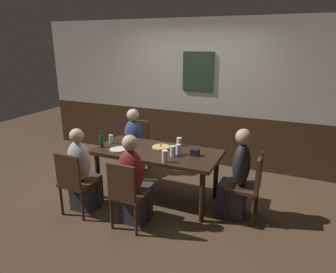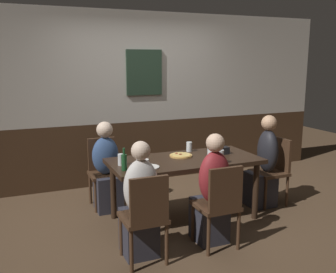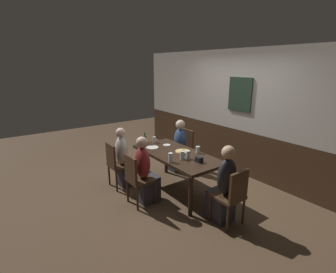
{
  "view_description": "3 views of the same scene",
  "coord_description": "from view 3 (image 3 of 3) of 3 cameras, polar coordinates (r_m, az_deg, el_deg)",
  "views": [
    {
      "loc": [
        1.76,
        -3.6,
        2.21
      ],
      "look_at": [
        0.18,
        -0.01,
        0.97
      ],
      "focal_mm": 32.45,
      "sensor_mm": 36.0,
      "label": 1
    },
    {
      "loc": [
        -1.85,
        -3.94,
        1.88
      ],
      "look_at": [
        -0.2,
        0.03,
        1.02
      ],
      "focal_mm": 40.85,
      "sensor_mm": 36.0,
      "label": 2
    },
    {
      "loc": [
        3.38,
        -2.64,
        2.28
      ],
      "look_at": [
        -0.13,
        -0.1,
        1.04
      ],
      "focal_mm": 26.92,
      "sensor_mm": 36.0,
      "label": 3
    }
  ],
  "objects": [
    {
      "name": "ground_plane",
      "position": [
        4.86,
        1.84,
        -12.05
      ],
      "size": [
        12.0,
        12.0,
        0.0
      ],
      "primitive_type": "plane",
      "color": "#4C3826"
    },
    {
      "name": "wall_back",
      "position": [
        5.55,
        15.64,
        5.22
      ],
      "size": [
        6.4,
        0.13,
        2.6
      ],
      "color": "#3D2819",
      "rests_on": "ground_plane"
    },
    {
      "name": "dining_table",
      "position": [
        4.58,
        1.92,
        -4.78
      ],
      "size": [
        1.77,
        0.82,
        0.74
      ],
      "color": "black",
      "rests_on": "ground_plane"
    },
    {
      "name": "chair_head_east",
      "position": [
        3.8,
        14.29,
        -12.55
      ],
      "size": [
        0.4,
        0.4,
        0.88
      ],
      "color": "#422B1C",
      "rests_on": "ground_plane"
    },
    {
      "name": "chair_mid_near",
      "position": [
        4.23,
        -7.1,
        -9.11
      ],
      "size": [
        0.4,
        0.4,
        0.88
      ],
      "color": "#422B1C",
      "rests_on": "ground_plane"
    },
    {
      "name": "chair_left_near",
      "position": [
        4.87,
        -11.58,
        -5.84
      ],
      "size": [
        0.4,
        0.4,
        0.88
      ],
      "color": "#422B1C",
      "rests_on": "ground_plane"
    },
    {
      "name": "chair_left_far",
      "position": [
        5.7,
        3.67,
        -2.32
      ],
      "size": [
        0.4,
        0.4,
        0.88
      ],
      "color": "#422B1C",
      "rests_on": "ground_plane"
    },
    {
      "name": "person_head_east",
      "position": [
        3.89,
        12.47,
        -11.58
      ],
      "size": [
        0.37,
        0.34,
        1.19
      ],
      "color": "#2D2D38",
      "rests_on": "ground_plane"
    },
    {
      "name": "person_mid_near",
      "position": [
        4.3,
        -5.2,
        -8.65
      ],
      "size": [
        0.34,
        0.37,
        1.17
      ],
      "color": "#2D2D38",
      "rests_on": "ground_plane"
    },
    {
      "name": "person_left_near",
      "position": [
        4.94,
        -9.86,
        -5.59
      ],
      "size": [
        0.34,
        0.37,
        1.16
      ],
      "color": "#2D2D38",
      "rests_on": "ground_plane"
    },
    {
      "name": "person_left_far",
      "position": [
        5.61,
        2.38,
        -2.8
      ],
      "size": [
        0.34,
        0.37,
        1.13
      ],
      "color": "#2D2D38",
      "rests_on": "ground_plane"
    },
    {
      "name": "pizza",
      "position": [
        4.62,
        3.34,
        -3.38
      ],
      "size": [
        0.27,
        0.27,
        0.03
      ],
      "color": "tan",
      "rests_on": "dining_table"
    },
    {
      "name": "highball_clear",
      "position": [
        4.13,
        0.6,
        -4.86
      ],
      "size": [
        0.08,
        0.08,
        0.16
      ],
      "color": "silver",
      "rests_on": "dining_table"
    },
    {
      "name": "pint_glass_amber",
      "position": [
        5.15,
        -3.14,
        -0.81
      ],
      "size": [
        0.06,
        0.06,
        0.13
      ],
      "color": "silver",
      "rests_on": "dining_table"
    },
    {
      "name": "tumbler_water",
      "position": [
        4.26,
        3.25,
        -4.34
      ],
      "size": [
        0.08,
        0.08,
        0.14
      ],
      "color": "silver",
      "rests_on": "dining_table"
    },
    {
      "name": "pint_glass_stout",
      "position": [
        4.58,
        6.76,
        -3.09
      ],
      "size": [
        0.07,
        0.07,
        0.12
      ],
      "color": "silver",
      "rests_on": "dining_table"
    },
    {
      "name": "beer_glass_half",
      "position": [
        4.29,
        4.54,
        -4.29
      ],
      "size": [
        0.07,
        0.07,
        0.14
      ],
      "color": "silver",
      "rests_on": "dining_table"
    },
    {
      "name": "beer_bottle_green",
      "position": [
        5.05,
        -5.26,
        -0.75
      ],
      "size": [
        0.06,
        0.06,
        0.24
      ],
      "color": "#194723",
      "rests_on": "dining_table"
    },
    {
      "name": "plate_white_large",
      "position": [
        4.85,
        -3.55,
        -2.49
      ],
      "size": [
        0.24,
        0.24,
        0.01
      ],
      "primitive_type": "cylinder",
      "color": "white",
      "rests_on": "dining_table"
    },
    {
      "name": "plate_white_small",
      "position": [
        4.99,
        -0.27,
        -1.94
      ],
      "size": [
        0.15,
        0.15,
        0.01
      ],
      "primitive_type": "cylinder",
      "color": "white",
      "rests_on": "dining_table"
    },
    {
      "name": "condiment_caddy",
      "position": [
        4.17,
        7.06,
        -5.19
      ],
      "size": [
        0.11,
        0.09,
        0.09
      ],
      "primitive_type": "cube",
      "color": "black",
      "rests_on": "dining_table"
    }
  ]
}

